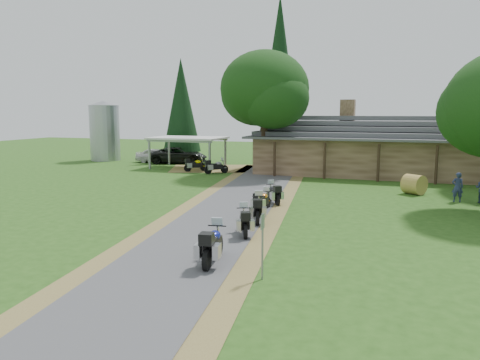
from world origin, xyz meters
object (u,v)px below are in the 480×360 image
(lodge, at_px, (382,145))
(motorcycle_row_d, at_px, (263,200))
(carport, at_px, (188,153))
(motorcycle_row_c, at_px, (258,207))
(car_white_sedan, at_px, (157,154))
(motorcycle_carport_b, at_px, (216,166))
(motorcycle_carport_a, at_px, (196,164))
(silo, at_px, (105,131))
(car_dark_suv, at_px, (178,151))
(motorcycle_row_e, at_px, (274,192))
(motorcycle_row_a, at_px, (213,243))
(motorcycle_row_b, at_px, (244,220))
(hay_bale, at_px, (414,184))

(lodge, relative_size, motorcycle_row_d, 12.22)
(carport, xyz_separation_m, motorcycle_row_c, (12.42, -18.22, -0.73))
(car_white_sedan, bearing_deg, motorcycle_row_d, -147.93)
(carport, distance_m, motorcycle_carport_b, 4.85)
(motorcycle_carport_a, bearing_deg, silo, 116.66)
(car_dark_suv, distance_m, motorcycle_carport_a, 6.97)
(carport, height_order, motorcycle_row_c, carport)
(motorcycle_row_c, bearing_deg, carport, 19.02)
(lodge, xyz_separation_m, silo, (-28.44, 1.81, 0.70))
(car_white_sedan, distance_m, motorcycle_row_e, 23.93)
(car_white_sedan, height_order, motorcycle_row_a, car_white_sedan)
(lodge, xyz_separation_m, car_dark_suv, (-19.77, 1.82, -1.25))
(carport, xyz_separation_m, car_white_sedan, (-5.09, 3.24, -0.52))
(car_dark_suv, bearing_deg, car_white_sedan, 73.43)
(lodge, distance_m, car_white_sedan, 22.27)
(silo, bearing_deg, motorcycle_row_a, -49.18)
(lodge, relative_size, car_dark_suv, 3.40)
(car_dark_suv, relative_size, motorcycle_row_c, 3.09)
(motorcycle_row_e, bearing_deg, motorcycle_row_a, 151.79)
(lodge, bearing_deg, motorcycle_row_d, -106.49)
(carport, bearing_deg, motorcycle_row_d, -52.95)
(motorcycle_row_b, height_order, hay_bale, motorcycle_row_b)
(motorcycle_row_a, xyz_separation_m, hay_bale, (6.77, 16.79, -0.10))
(carport, bearing_deg, car_dark_suv, 128.97)
(silo, relative_size, motorcycle_row_b, 3.33)
(motorcycle_row_d, bearing_deg, hay_bale, -37.66)
(carport, xyz_separation_m, motorcycle_row_b, (12.56, -20.68, -0.78))
(car_white_sedan, height_order, motorcycle_carport_a, car_white_sedan)
(car_white_sedan, relative_size, motorcycle_row_a, 2.58)
(motorcycle_row_e, bearing_deg, motorcycle_carport_b, 3.65)
(car_white_sedan, xyz_separation_m, car_dark_suv, (2.39, 0.11, 0.29))
(silo, distance_m, carport, 11.99)
(motorcycle_row_d, xyz_separation_m, motorcycle_carport_b, (-7.99, 13.10, 0.05))
(car_dark_suv, distance_m, motorcycle_row_a, 31.94)
(silo, distance_m, motorcycle_row_e, 28.91)
(motorcycle_row_a, height_order, motorcycle_carport_a, motorcycle_row_a)
(lodge, xyz_separation_m, motorcycle_row_c, (-4.64, -19.75, -1.75))
(silo, relative_size, motorcycle_row_e, 3.43)
(silo, relative_size, motorcycle_carport_b, 3.30)
(motorcycle_row_a, relative_size, motorcycle_carport_b, 1.11)
(car_dark_suv, height_order, motorcycle_carport_b, car_dark_suv)
(car_dark_suv, xyz_separation_m, motorcycle_row_a, (15.46, -27.94, -0.48))
(motorcycle_row_d, bearing_deg, lodge, -10.73)
(silo, relative_size, motorcycle_row_d, 3.60)
(silo, height_order, car_white_sedan, silo)
(motorcycle_row_e, xyz_separation_m, motorcycle_carport_b, (-7.97, 10.86, 0.03))
(motorcycle_row_a, xyz_separation_m, motorcycle_row_e, (-0.85, 10.99, -0.10))
(motorcycle_row_d, relative_size, hay_bale, 1.40)
(motorcycle_row_e, bearing_deg, motorcycle_row_b, 152.68)
(motorcycle_row_e, bearing_deg, car_dark_suv, 8.13)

